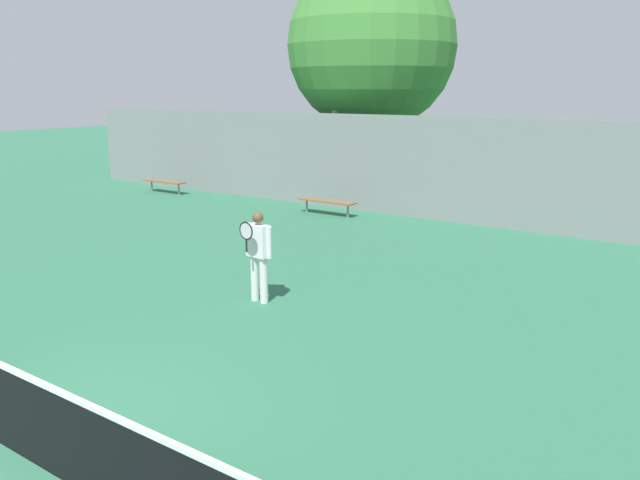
% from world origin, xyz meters
% --- Properties ---
extents(ground_plane, '(100.00, 100.00, 0.00)m').
position_xyz_m(ground_plane, '(0.00, 0.00, 0.00)').
color(ground_plane, '#2D6B4C').
extents(tennis_net, '(12.35, 0.09, 0.96)m').
position_xyz_m(tennis_net, '(0.00, 0.00, 0.49)').
color(tennis_net, '#195128').
rests_on(tennis_net, ground_plane).
extents(tennis_player, '(0.60, 0.42, 1.60)m').
position_xyz_m(tennis_player, '(-0.90, 4.99, 0.91)').
color(tennis_player, silver).
rests_on(tennis_player, ground_plane).
extents(bench_courtside_near, '(1.85, 0.40, 0.43)m').
position_xyz_m(bench_courtside_near, '(-4.35, 12.12, 0.39)').
color(bench_courtside_near, brown).
rests_on(bench_courtside_near, ground_plane).
extents(bench_courtside_far, '(1.79, 0.40, 0.43)m').
position_xyz_m(bench_courtside_far, '(-11.40, 12.12, 0.39)').
color(bench_courtside_far, brown).
rests_on(bench_courtside_far, ground_plane).
extents(light_pole_near_left, '(0.90, 0.60, 9.01)m').
position_xyz_m(light_pole_near_left, '(-5.37, 14.13, 5.37)').
color(light_pole_near_left, '#939399').
rests_on(light_pole_near_left, ground_plane).
extents(back_fence, '(31.97, 0.06, 2.91)m').
position_xyz_m(back_fence, '(0.00, 13.26, 1.45)').
color(back_fence, gray).
rests_on(back_fence, ground_plane).
extents(tree_green_tall, '(5.67, 5.67, 7.88)m').
position_xyz_m(tree_green_tall, '(-5.14, 15.91, 5.03)').
color(tree_green_tall, brown).
rests_on(tree_green_tall, ground_plane).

